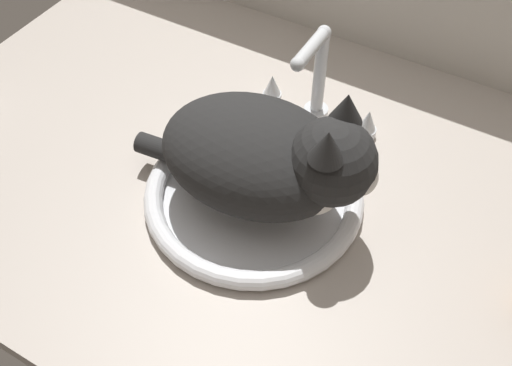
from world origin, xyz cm
name	(u,v)px	position (x,y,z in cm)	size (l,w,h in cm)	color
countertop	(266,189)	(0.00, 0.00, 1.50)	(120.52, 77.43, 3.00)	#ADA399
sink_basin	(256,195)	(0.35, -3.72, 4.21)	(31.95, 31.95, 2.73)	white
faucet	(318,87)	(0.35, 15.81, 10.18)	(20.41, 11.43, 17.77)	silver
cat	(273,158)	(2.78, -3.48, 13.28)	(36.02, 21.68, 18.75)	black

